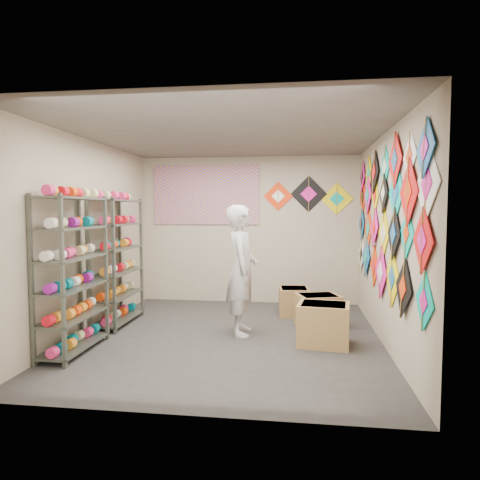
# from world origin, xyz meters

# --- Properties ---
(ground) EXTENTS (4.50, 4.50, 0.00)m
(ground) POSITION_xyz_m (0.00, 0.00, 0.00)
(ground) COLOR #2C2A27
(room_walls) EXTENTS (4.50, 4.50, 4.50)m
(room_walls) POSITION_xyz_m (0.00, 0.00, 1.64)
(room_walls) COLOR tan
(room_walls) RESTS_ON ground
(shelf_rack_front) EXTENTS (0.40, 1.10, 1.90)m
(shelf_rack_front) POSITION_xyz_m (-1.78, -0.85, 0.95)
(shelf_rack_front) COLOR #4C5147
(shelf_rack_front) RESTS_ON ground
(shelf_rack_back) EXTENTS (0.40, 1.10, 1.90)m
(shelf_rack_back) POSITION_xyz_m (-1.78, 0.45, 0.95)
(shelf_rack_back) COLOR #4C5147
(shelf_rack_back) RESTS_ON ground
(string_spools) EXTENTS (0.12, 2.36, 0.12)m
(string_spools) POSITION_xyz_m (-1.78, -0.20, 1.05)
(string_spools) COLOR #FA2D70
(string_spools) RESTS_ON ground
(kite_wall_display) EXTENTS (0.06, 4.25, 2.03)m
(kite_wall_display) POSITION_xyz_m (1.98, 0.00, 1.62)
(kite_wall_display) COLOR #00B29E
(kite_wall_display) RESTS_ON room_walls
(back_wall_kites) EXTENTS (1.61, 0.02, 0.71)m
(back_wall_kites) POSITION_xyz_m (1.11, 2.24, 1.97)
(back_wall_kites) COLOR #F43206
(back_wall_kites) RESTS_ON room_walls
(poster) EXTENTS (2.00, 0.01, 1.10)m
(poster) POSITION_xyz_m (-0.80, 2.23, 2.00)
(poster) COLOR #764EAA
(poster) RESTS_ON room_walls
(shopkeeper) EXTENTS (0.73, 0.54, 1.79)m
(shopkeeper) POSITION_xyz_m (0.14, 0.16, 0.89)
(shopkeeper) COLOR beige
(shopkeeper) RESTS_ON ground
(carton_a) EXTENTS (0.70, 0.61, 0.53)m
(carton_a) POSITION_xyz_m (1.24, -0.18, 0.27)
(carton_a) COLOR olive
(carton_a) RESTS_ON ground
(carton_b) EXTENTS (0.70, 0.63, 0.48)m
(carton_b) POSITION_xyz_m (1.21, 0.65, 0.24)
(carton_b) COLOR olive
(carton_b) RESTS_ON ground
(carton_c) EXTENTS (0.51, 0.55, 0.45)m
(carton_c) POSITION_xyz_m (0.85, 1.33, 0.23)
(carton_c) COLOR olive
(carton_c) RESTS_ON ground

